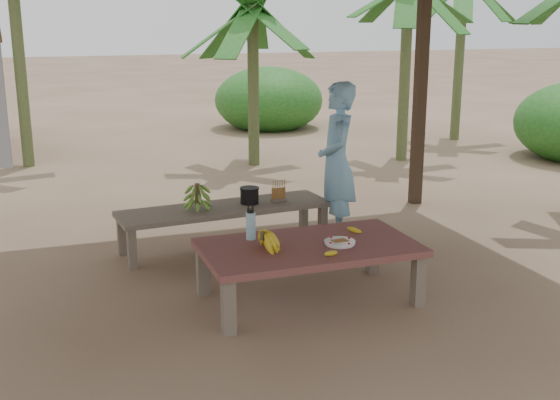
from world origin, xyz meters
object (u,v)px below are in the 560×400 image
object	(u,v)px
ripe_banana_bunch	(262,240)
plate	(340,242)
cooking_pot	(249,196)
work_table	(309,252)
woman	(337,163)
bench	(225,212)
water_flask	(251,225)

from	to	relation	value
ripe_banana_bunch	plate	size ratio (longest dim) A/B	1.08
plate	cooking_pot	distance (m)	1.73
work_table	woman	world-z (taller)	woman
bench	ripe_banana_bunch	distance (m)	1.62
work_table	cooking_pot	world-z (taller)	cooking_pot
bench	plate	size ratio (longest dim) A/B	8.56
work_table	ripe_banana_bunch	xyz separation A→B (m)	(-0.41, -0.02, 0.15)
plate	water_flask	world-z (taller)	water_flask
water_flask	cooking_pot	distance (m)	1.38
work_table	plate	world-z (taller)	plate
work_table	water_flask	size ratio (longest dim) A/B	5.85
cooking_pot	bench	bearing A→B (deg)	-173.58
work_table	woman	distance (m)	1.75
woman	work_table	bearing A→B (deg)	-14.80
plate	cooking_pot	world-z (taller)	cooking_pot
bench	work_table	bearing A→B (deg)	-84.24
plate	woman	size ratio (longest dim) A/B	0.15
cooking_pot	ripe_banana_bunch	bearing A→B (deg)	-103.06
work_table	cooking_pot	distance (m)	1.62
work_table	water_flask	xyz separation A→B (m)	(-0.42, 0.29, 0.19)
work_table	plate	size ratio (longest dim) A/B	6.88
bench	cooking_pot	bearing A→B (deg)	0.94
work_table	bench	bearing A→B (deg)	100.84
bench	plate	distance (m)	1.77
work_table	ripe_banana_bunch	bearing A→B (deg)	-177.90
ripe_banana_bunch	woman	distance (m)	1.98
work_table	woman	bearing A→B (deg)	58.33
work_table	bench	size ratio (longest dim) A/B	0.80
work_table	ripe_banana_bunch	world-z (taller)	ripe_banana_bunch
bench	plate	world-z (taller)	plate
cooking_pot	work_table	bearing A→B (deg)	-88.75
bench	water_flask	xyz separation A→B (m)	(-0.10, -1.29, 0.23)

